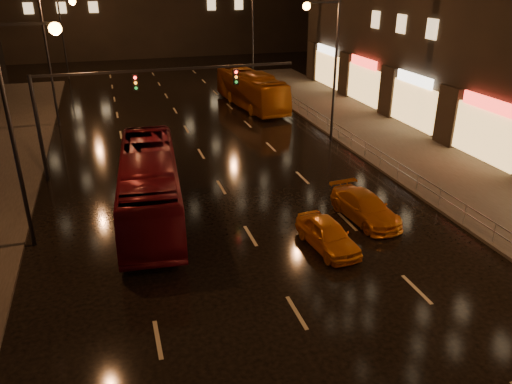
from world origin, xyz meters
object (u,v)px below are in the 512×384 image
at_px(bus_curb, 251,89).
at_px(taxi_far, 365,207).
at_px(bus_red, 150,184).
at_px(taxi_near, 328,235).

bearing_deg(bus_curb, taxi_far, -98.70).
relative_size(bus_red, taxi_near, 3.01).
xyz_separation_m(bus_curb, taxi_near, (-3.92, -25.47, -0.91)).
bearing_deg(taxi_far, bus_curb, 81.85).
height_order(bus_curb, taxi_far, bus_curb).
relative_size(bus_red, taxi_far, 2.58).
height_order(taxi_near, taxi_far, taxi_near).
bearing_deg(taxi_near, taxi_far, 28.80).
xyz_separation_m(bus_curb, taxi_far, (-0.97, -23.45, -0.91)).
height_order(bus_red, bus_curb, bus_red).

